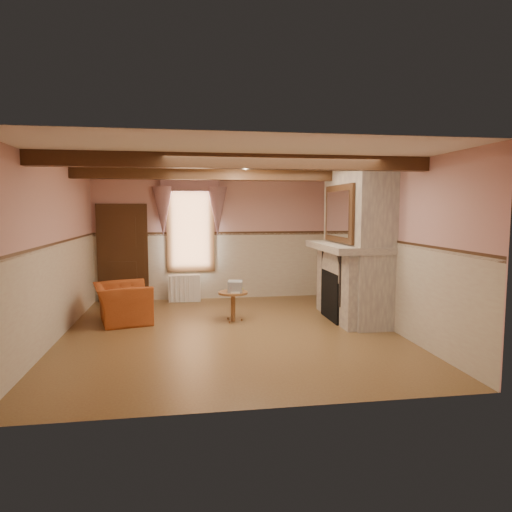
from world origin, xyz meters
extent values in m
cube|color=brown|center=(0.00, 0.00, 0.00)|extent=(5.50, 6.00, 0.01)
cube|color=silver|center=(0.00, 0.00, 2.80)|extent=(5.50, 6.00, 0.01)
cube|color=tan|center=(0.00, 3.00, 1.40)|extent=(5.50, 0.02, 2.80)
cube|color=tan|center=(0.00, -3.00, 1.40)|extent=(5.50, 0.02, 2.80)
cube|color=tan|center=(-2.75, 0.00, 1.40)|extent=(0.02, 6.00, 2.80)
cube|color=tan|center=(2.75, 0.00, 1.40)|extent=(0.02, 6.00, 2.80)
cube|color=black|center=(2.00, 0.60, 0.45)|extent=(0.20, 0.95, 0.90)
imported|color=#994219|center=(-1.87, 0.98, 0.35)|extent=(1.18, 1.28, 0.71)
cylinder|color=brown|center=(0.12, 0.75, 0.28)|extent=(0.67, 0.67, 0.55)
cube|color=#B7AD8C|center=(0.16, 0.73, 0.65)|extent=(0.31, 0.36, 0.20)
cube|color=white|center=(-0.75, 2.70, 0.30)|extent=(0.71, 0.21, 0.60)
imported|color=brown|center=(2.24, 0.49, 1.46)|extent=(0.36, 0.36, 0.09)
cube|color=black|center=(2.24, 1.40, 1.52)|extent=(0.14, 0.24, 0.20)
cylinder|color=#B58233|center=(2.24, 0.92, 1.56)|extent=(0.11, 0.11, 0.28)
cylinder|color=#AB151A|center=(2.24, 0.16, 1.50)|extent=(0.06, 0.06, 0.16)
cylinder|color=yellow|center=(2.24, 0.07, 1.48)|extent=(0.06, 0.06, 0.12)
cube|color=gray|center=(2.42, 0.60, 1.40)|extent=(0.85, 2.00, 2.80)
cube|color=gray|center=(2.24, 0.60, 1.36)|extent=(1.05, 2.05, 0.12)
cube|color=silver|center=(2.06, 0.60, 1.97)|extent=(0.06, 1.44, 1.04)
cube|color=black|center=(-2.10, 2.94, 1.05)|extent=(1.10, 0.10, 2.10)
cube|color=white|center=(-0.60, 2.97, 1.65)|extent=(1.06, 0.08, 2.02)
cube|color=gray|center=(-0.60, 2.88, 2.25)|extent=(1.30, 0.14, 1.40)
cube|color=black|center=(0.00, -1.20, 2.70)|extent=(5.50, 0.18, 0.20)
cube|color=black|center=(0.00, 1.20, 2.70)|extent=(5.50, 0.18, 0.20)
camera|label=1|loc=(-0.73, -7.45, 2.05)|focal=32.00mm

